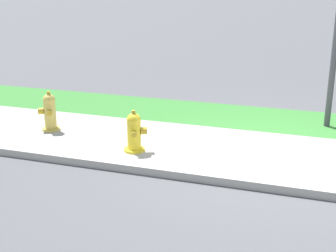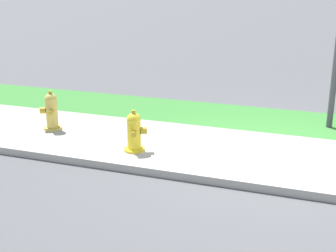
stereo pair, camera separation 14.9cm
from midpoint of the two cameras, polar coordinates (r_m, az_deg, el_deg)
ground_plane at (r=7.56m, az=11.29°, el=-3.61°), size 120.00×120.00×0.00m
sidewalk_pavement at (r=7.56m, az=11.29°, el=-3.57°), size 18.00×2.31×0.01m
grass_verge at (r=9.45m, az=12.91°, el=0.70°), size 18.00×1.71×0.01m
street_curb at (r=6.40m, az=9.84°, el=-6.99°), size 18.00×0.16×0.12m
fire_hydrant_far_end at (r=7.52m, az=-4.69°, el=-0.75°), size 0.39×0.40×0.69m
fire_hydrant_near_corner at (r=8.81m, az=-14.71°, el=1.66°), size 0.37×0.39×0.74m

